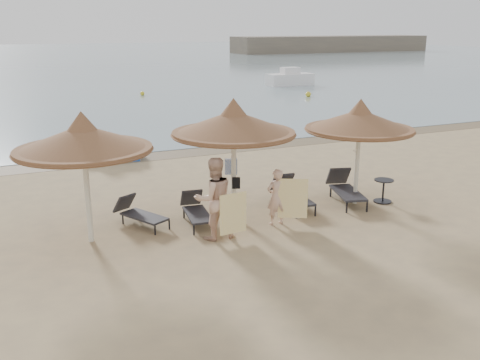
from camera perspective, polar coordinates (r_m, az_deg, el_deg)
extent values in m
plane|color=tan|center=(13.05, -0.05, -6.47)|extent=(160.00, 160.00, 0.00)
cube|color=slate|center=(91.29, -21.24, 11.98)|extent=(200.00, 140.00, 0.03)
cube|color=brown|center=(21.58, -10.18, 2.47)|extent=(200.00, 1.60, 0.01)
cube|color=#716350|center=(109.00, 9.78, 14.11)|extent=(40.00, 8.00, 3.00)
cube|color=white|center=(47.18, 5.35, 10.61)|extent=(4.00, 1.60, 1.00)
cube|color=white|center=(47.11, 5.38, 11.52)|extent=(1.50, 1.00, 0.60)
cylinder|color=silver|center=(13.13, -15.94, -1.62)|extent=(0.13, 0.13, 2.31)
cone|color=brown|center=(12.78, -16.42, 4.36)|extent=(3.19, 3.19, 0.61)
cone|color=brown|center=(12.72, -16.55, 5.97)|extent=(0.77, 0.77, 0.50)
cylinder|color=brown|center=(12.84, -16.32, 3.12)|extent=(3.13, 3.13, 0.11)
cylinder|color=silver|center=(14.20, -0.68, 0.48)|extent=(0.14, 0.14, 2.37)
cone|color=brown|center=(13.88, -0.70, 6.18)|extent=(3.27, 3.27, 0.62)
cone|color=brown|center=(13.82, -0.70, 7.70)|extent=(0.79, 0.79, 0.51)
cylinder|color=brown|center=(13.94, -0.69, 5.00)|extent=(3.21, 3.21, 0.11)
cylinder|color=silver|center=(15.76, 12.36, 1.45)|extent=(0.13, 0.13, 2.24)
cone|color=brown|center=(15.48, 12.66, 6.30)|extent=(3.09, 3.09, 0.59)
cone|color=brown|center=(15.43, 12.74, 7.59)|extent=(0.75, 0.75, 0.48)
cylinder|color=brown|center=(15.53, 12.60, 5.29)|extent=(3.03, 3.03, 0.11)
cylinder|color=black|center=(13.50, -9.05, -5.33)|extent=(0.04, 0.04, 0.25)
cylinder|color=black|center=(13.81, -7.55, -4.76)|extent=(0.04, 0.04, 0.25)
cylinder|color=black|center=(14.39, -12.39, -4.15)|extent=(0.04, 0.04, 0.25)
cylinder|color=black|center=(14.68, -10.91, -3.64)|extent=(0.04, 0.04, 0.25)
cube|color=black|center=(14.07, -10.17, -3.84)|extent=(1.09, 1.42, 0.05)
cube|color=black|center=(14.56, -12.23, -2.38)|extent=(0.65, 0.58, 0.50)
cylinder|color=black|center=(13.38, -4.94, -5.37)|extent=(0.05, 0.05, 0.25)
cylinder|color=black|center=(13.48, -2.82, -5.15)|extent=(0.05, 0.05, 0.25)
cylinder|color=black|center=(14.55, -6.00, -3.60)|extent=(0.05, 0.05, 0.25)
cylinder|color=black|center=(14.64, -4.04, -3.41)|extent=(0.05, 0.05, 0.25)
cube|color=black|center=(14.00, -4.52, -3.69)|extent=(0.73, 1.42, 0.05)
cube|color=black|center=(14.67, -5.22, -1.87)|extent=(0.61, 0.45, 0.52)
cylinder|color=black|center=(14.52, 6.05, -3.58)|extent=(0.05, 0.05, 0.28)
cylinder|color=black|center=(14.76, 8.04, -3.32)|extent=(0.05, 0.05, 0.28)
cylinder|color=black|center=(15.74, 3.87, -1.94)|extent=(0.05, 0.05, 0.28)
cylinder|color=black|center=(15.96, 5.74, -1.73)|extent=(0.05, 0.05, 0.28)
cube|color=black|center=(15.23, 5.83, -1.94)|extent=(0.75, 1.56, 0.06)
cube|color=black|center=(15.93, 4.51, -0.17)|extent=(0.66, 0.48, 0.57)
cylinder|color=black|center=(15.16, 11.31, -2.93)|extent=(0.05, 0.05, 0.30)
cylinder|color=black|center=(15.36, 13.40, -2.80)|extent=(0.05, 0.05, 0.30)
cylinder|color=black|center=(16.48, 9.64, -1.27)|extent=(0.05, 0.05, 0.30)
cylinder|color=black|center=(16.67, 11.58, -1.18)|extent=(0.05, 0.05, 0.30)
cube|color=black|center=(15.90, 11.43, -1.34)|extent=(1.06, 1.70, 0.06)
cube|color=black|center=(16.67, 10.43, 0.44)|extent=(0.75, 0.61, 0.60)
cylinder|color=black|center=(16.37, 14.95, -2.20)|extent=(0.53, 0.53, 0.04)
cylinder|color=black|center=(16.27, 15.03, -1.13)|extent=(0.06, 0.06, 0.64)
cylinder|color=black|center=(16.18, 15.12, -0.01)|extent=(0.57, 0.57, 0.03)
imported|color=#D3A88E|center=(12.81, -2.79, -1.30)|extent=(1.09, 0.71, 2.36)
imported|color=#D3A88E|center=(13.83, 3.90, -1.35)|extent=(0.81, 0.54, 1.74)
cube|color=yellow|center=(12.78, -0.73, -3.60)|extent=(0.72, 0.09, 1.02)
cube|color=yellow|center=(13.82, 5.66, -1.99)|extent=(0.69, 0.35, 1.06)
cube|color=white|center=(14.31, -0.96, 1.44)|extent=(0.35, 0.23, 0.42)
cube|color=black|center=(14.11, -0.42, -0.32)|extent=(0.22, 0.14, 0.30)
cube|color=#1C4CA5|center=(21.47, -13.51, 2.94)|extent=(2.46, 1.83, 0.55)
cube|color=white|center=(21.40, -13.57, 3.84)|extent=(1.63, 1.43, 0.25)
cube|color=white|center=(21.39, -14.67, 4.38)|extent=(0.72, 1.00, 0.35)
sphere|color=yellow|center=(40.75, -10.38, 9.07)|extent=(0.32, 0.32, 0.32)
sphere|color=yellow|center=(39.60, 7.29, 9.06)|extent=(0.40, 0.40, 0.40)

